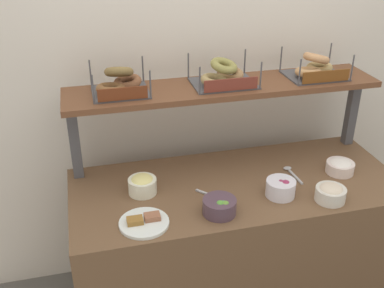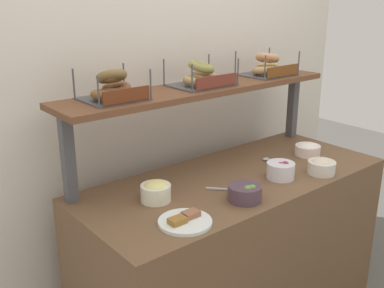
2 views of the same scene
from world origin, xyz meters
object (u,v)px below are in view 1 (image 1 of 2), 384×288
at_px(bagel_basket_everything, 223,76).
at_px(serving_plate_white, 144,222).
at_px(bowl_egg_salad, 142,184).
at_px(serving_spoon_near_plate, 217,198).
at_px(serving_spoon_by_edge, 291,172).
at_px(bagel_basket_cinnamon_raisin, 119,83).
at_px(bowl_potato_salad, 331,193).
at_px(bowl_beet_salad, 281,188).
at_px(bowl_cream_cheese, 340,166).
at_px(bagel_basket_sesame, 315,68).
at_px(bowl_veggie_mix, 220,206).

bearing_deg(bagel_basket_everything, serving_plate_white, -135.74).
distance_m(bowl_egg_salad, serving_spoon_near_plate, 0.36).
bearing_deg(serving_spoon_by_edge, bagel_basket_cinnamon_raisin, 163.13).
relative_size(bowl_egg_salad, bagel_basket_cinnamon_raisin, 0.49).
bearing_deg(serving_plate_white, bowl_potato_salad, -1.84).
bearing_deg(serving_plate_white, serving_spoon_near_plate, 16.88).
bearing_deg(bagel_basket_cinnamon_raisin, bowl_beet_salad, -31.89).
height_order(serving_spoon_by_edge, bagel_basket_everything, bagel_basket_everything).
xyz_separation_m(bagel_basket_cinnamon_raisin, bagel_basket_everything, (0.52, -0.01, -0.00)).
distance_m(serving_spoon_near_plate, bagel_basket_cinnamon_raisin, 0.72).
height_order(bowl_cream_cheese, serving_spoon_by_edge, bowl_cream_cheese).
xyz_separation_m(bowl_potato_salad, bagel_basket_everything, (-0.38, 0.52, 0.43)).
xyz_separation_m(bagel_basket_everything, bagel_basket_sesame, (0.51, -0.00, 0.00)).
xyz_separation_m(bowl_beet_salad, bagel_basket_everything, (-0.17, 0.42, 0.43)).
relative_size(bowl_cream_cheese, serving_plate_white, 0.65).
relative_size(bowl_egg_salad, bagel_basket_sesame, 0.45).
relative_size(bowl_potato_salad, bagel_basket_everything, 0.45).
distance_m(bowl_egg_salad, serving_spoon_by_edge, 0.78).
bearing_deg(bowl_beet_salad, bowl_veggie_mix, -168.24).
distance_m(bowl_veggie_mix, serving_spoon_by_edge, 0.53).
height_order(bowl_cream_cheese, serving_plate_white, bowl_cream_cheese).
height_order(bowl_cream_cheese, bagel_basket_everything, bagel_basket_everything).
bearing_deg(bagel_basket_everything, serving_spoon_near_plate, -109.63).
relative_size(serving_plate_white, serving_spoon_near_plate, 1.59).
xyz_separation_m(serving_plate_white, serving_spoon_near_plate, (0.37, 0.11, -0.00)).
bearing_deg(bowl_veggie_mix, bagel_basket_sesame, 36.34).
relative_size(bowl_egg_salad, bowl_cream_cheese, 0.95).
relative_size(bowl_cream_cheese, serving_spoon_near_plate, 1.03).
xyz_separation_m(bowl_veggie_mix, serving_spoon_by_edge, (0.47, 0.25, -0.03)).
distance_m(bowl_cream_cheese, bagel_basket_cinnamon_raisin, 1.21).
relative_size(bowl_beet_salad, bagel_basket_sesame, 0.47).
xyz_separation_m(bowl_veggie_mix, bagel_basket_sesame, (0.67, 0.49, 0.44)).
bearing_deg(bagel_basket_sesame, serving_plate_white, -154.25).
relative_size(bowl_veggie_mix, bagel_basket_everything, 0.48).
height_order(bagel_basket_cinnamon_raisin, bagel_basket_sesame, bagel_basket_cinnamon_raisin).
distance_m(bowl_cream_cheese, bowl_potato_salad, 0.28).
bearing_deg(serving_spoon_near_plate, bowl_cream_cheese, 6.57).
distance_m(bowl_cream_cheese, serving_plate_white, 1.08).
bearing_deg(serving_plate_white, bagel_basket_everything, 44.26).
xyz_separation_m(bowl_egg_salad, serving_plate_white, (-0.03, -0.25, -0.04)).
bearing_deg(bowl_cream_cheese, bagel_basket_cinnamon_raisin, 164.23).
distance_m(bowl_beet_salad, serving_spoon_by_edge, 0.23).
relative_size(serving_spoon_near_plate, serving_spoon_by_edge, 0.79).
xyz_separation_m(bagel_basket_cinnamon_raisin, bagel_basket_sesame, (1.03, -0.01, -0.00)).
distance_m(serving_spoon_by_edge, bagel_basket_cinnamon_raisin, 0.99).
height_order(bowl_beet_salad, serving_spoon_by_edge, bowl_beet_salad).
bearing_deg(bowl_veggie_mix, bowl_beet_salad, 11.76).
relative_size(bowl_egg_salad, serving_spoon_near_plate, 0.98).
xyz_separation_m(bowl_cream_cheese, serving_plate_white, (-1.06, -0.19, -0.03)).
xyz_separation_m(bowl_cream_cheese, bagel_basket_everything, (-0.56, 0.30, 0.44)).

